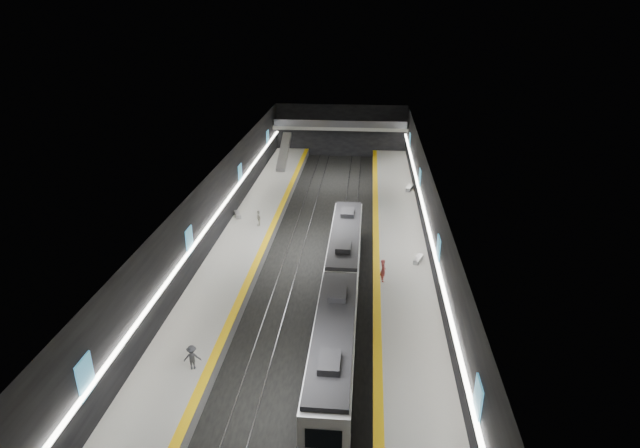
# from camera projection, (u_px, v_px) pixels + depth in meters

# --- Properties ---
(ground) EXTENTS (70.00, 70.00, 0.00)m
(ground) POSITION_uv_depth(u_px,v_px,m) (320.00, 253.00, 51.40)
(ground) COLOR black
(ground) RESTS_ON ground
(ceiling) EXTENTS (20.00, 70.00, 0.04)m
(ceiling) POSITION_uv_depth(u_px,v_px,m) (320.00, 173.00, 48.32)
(ceiling) COLOR beige
(ceiling) RESTS_ON wall_left
(wall_left) EXTENTS (0.04, 70.00, 8.00)m
(wall_left) POSITION_uv_depth(u_px,v_px,m) (216.00, 211.00, 50.70)
(wall_left) COLOR black
(wall_left) RESTS_ON ground
(wall_right) EXTENTS (0.04, 70.00, 8.00)m
(wall_right) POSITION_uv_depth(u_px,v_px,m) (429.00, 218.00, 49.02)
(wall_right) COLOR black
(wall_right) RESTS_ON ground
(wall_back) EXTENTS (20.00, 0.04, 8.00)m
(wall_back) POSITION_uv_depth(u_px,v_px,m) (341.00, 131.00, 82.02)
(wall_back) COLOR black
(wall_back) RESTS_ON ground
(platform_left) EXTENTS (5.00, 70.00, 1.00)m
(platform_left) POSITION_uv_depth(u_px,v_px,m) (244.00, 245.00, 51.84)
(platform_left) COLOR slate
(platform_left) RESTS_ON ground
(tile_surface_left) EXTENTS (5.00, 70.00, 0.02)m
(tile_surface_left) POSITION_uv_depth(u_px,v_px,m) (243.00, 240.00, 51.64)
(tile_surface_left) COLOR #ABABA6
(tile_surface_left) RESTS_ON platform_left
(tactile_strip_left) EXTENTS (0.60, 70.00, 0.02)m
(tactile_strip_left) POSITION_uv_depth(u_px,v_px,m) (266.00, 241.00, 51.46)
(tactile_strip_left) COLOR yellow
(tactile_strip_left) RESTS_ON platform_left
(platform_right) EXTENTS (5.00, 70.00, 1.00)m
(platform_right) POSITION_uv_depth(u_px,v_px,m) (399.00, 251.00, 50.58)
(platform_right) COLOR slate
(platform_right) RESTS_ON ground
(tile_surface_right) EXTENTS (5.00, 70.00, 0.02)m
(tile_surface_right) POSITION_uv_depth(u_px,v_px,m) (400.00, 246.00, 50.39)
(tile_surface_right) COLOR #ABABA6
(tile_surface_right) RESTS_ON platform_right
(tactile_strip_right) EXTENTS (0.60, 70.00, 0.02)m
(tactile_strip_right) POSITION_uv_depth(u_px,v_px,m) (376.00, 245.00, 50.57)
(tactile_strip_right) COLOR yellow
(tactile_strip_right) RESTS_ON platform_right
(rails) EXTENTS (6.52, 70.00, 0.12)m
(rails) POSITION_uv_depth(u_px,v_px,m) (320.00, 252.00, 51.38)
(rails) COLOR gray
(rails) RESTS_ON ground
(train) EXTENTS (2.69, 30.04, 3.60)m
(train) POSITION_uv_depth(u_px,v_px,m) (340.00, 291.00, 40.28)
(train) COLOR #0E0F36
(train) RESTS_ON ground
(ad_posters) EXTENTS (19.94, 53.50, 2.20)m
(ad_posters) POSITION_uv_depth(u_px,v_px,m) (321.00, 205.00, 50.59)
(ad_posters) COLOR #4095C0
(ad_posters) RESTS_ON wall_left
(cove_light_left) EXTENTS (0.25, 68.60, 0.12)m
(cove_light_left) POSITION_uv_depth(u_px,v_px,m) (218.00, 213.00, 50.76)
(cove_light_left) COLOR white
(cove_light_left) RESTS_ON wall_left
(cove_light_right) EXTENTS (0.25, 68.60, 0.12)m
(cove_light_right) POSITION_uv_depth(u_px,v_px,m) (426.00, 220.00, 49.12)
(cove_light_right) COLOR white
(cove_light_right) RESTS_ON wall_right
(mezzanine_bridge) EXTENTS (20.00, 3.00, 1.50)m
(mezzanine_bridge) POSITION_uv_depth(u_px,v_px,m) (340.00, 127.00, 79.71)
(mezzanine_bridge) COLOR gray
(mezzanine_bridge) RESTS_ON wall_left
(escalator) EXTENTS (1.20, 7.50, 3.92)m
(escalator) POSITION_uv_depth(u_px,v_px,m) (284.00, 152.00, 74.80)
(escalator) COLOR #99999E
(escalator) RESTS_ON platform_left
(bench_left_far) EXTENTS (1.13, 1.79, 0.43)m
(bench_left_far) POSITION_uv_depth(u_px,v_px,m) (237.00, 215.00, 57.30)
(bench_left_far) COLOR #99999E
(bench_left_far) RESTS_ON platform_left
(bench_right_near) EXTENTS (1.06, 1.76, 0.42)m
(bench_right_near) POSITION_uv_depth(u_px,v_px,m) (418.00, 259.00, 47.39)
(bench_right_near) COLOR #99999E
(bench_right_near) RESTS_ON platform_right
(bench_right_far) EXTENTS (1.13, 2.08, 0.49)m
(bench_right_far) POSITION_uv_depth(u_px,v_px,m) (410.00, 188.00, 65.37)
(bench_right_far) COLOR #99999E
(bench_right_far) RESTS_ON platform_right
(passenger_right_a) EXTENTS (0.56, 0.77, 1.95)m
(passenger_right_a) POSITION_uv_depth(u_px,v_px,m) (383.00, 271.00, 43.79)
(passenger_right_a) COLOR #B94645
(passenger_right_a) RESTS_ON platform_right
(passenger_left_a) EXTENTS (0.73, 1.05, 1.65)m
(passenger_left_a) POSITION_uv_depth(u_px,v_px,m) (259.00, 218.00, 54.77)
(passenger_left_a) COLOR #B8B5A8
(passenger_left_a) RESTS_ON platform_left
(passenger_left_b) EXTENTS (1.18, 0.82, 1.67)m
(passenger_left_b) POSITION_uv_depth(u_px,v_px,m) (192.00, 358.00, 33.33)
(passenger_left_b) COLOR #383A3F
(passenger_left_b) RESTS_ON platform_left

